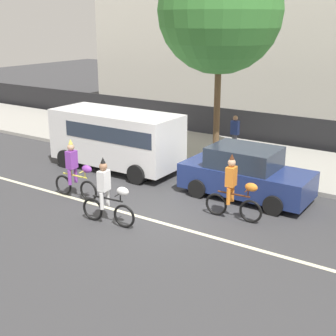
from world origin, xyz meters
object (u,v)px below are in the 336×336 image
object	(u,v)px
pedestrian_onlooker	(235,134)
parked_van_white	(118,136)
parade_cyclist_zebra	(108,196)
parked_car_navy	(246,174)
parade_cyclist_orange	(234,191)
parade_cyclist_purple	(75,173)

from	to	relation	value
pedestrian_onlooker	parked_van_white	bearing A→B (deg)	-129.37
parade_cyclist_zebra	parked_van_white	bearing A→B (deg)	126.32
parade_cyclist_zebra	parked_car_navy	distance (m)	4.58
parade_cyclist_orange	pedestrian_onlooker	world-z (taller)	parade_cyclist_orange
parked_car_navy	parade_cyclist_zebra	bearing A→B (deg)	-119.66
parade_cyclist_purple	parade_cyclist_zebra	world-z (taller)	same
parade_cyclist_zebra	pedestrian_onlooker	world-z (taller)	parade_cyclist_zebra
parade_cyclist_orange	parked_van_white	bearing A→B (deg)	162.21
parade_cyclist_orange	parked_car_navy	size ratio (longest dim) A/B	0.47
parade_cyclist_orange	parked_car_navy	world-z (taller)	parade_cyclist_orange
parade_cyclist_purple	parade_cyclist_orange	xyz separation A→B (m)	(4.88, 1.29, 0.00)
parade_cyclist_purple	parked_van_white	bearing A→B (deg)	104.97
parade_cyclist_purple	parade_cyclist_zebra	distance (m)	2.35
parade_cyclist_orange	parked_van_white	size ratio (longest dim) A/B	0.38
parked_van_white	pedestrian_onlooker	world-z (taller)	parked_van_white
parade_cyclist_purple	pedestrian_onlooker	world-z (taller)	parade_cyclist_purple
parked_car_navy	pedestrian_onlooker	size ratio (longest dim) A/B	2.53
parade_cyclist_purple	parked_car_navy	size ratio (longest dim) A/B	0.47
parade_cyclist_purple	parade_cyclist_orange	bearing A→B (deg)	14.75
parade_cyclist_zebra	parade_cyclist_orange	bearing A→B (deg)	39.26
parked_van_white	parked_car_navy	xyz separation A→B (m)	(5.25, -0.08, -0.50)
parade_cyclist_zebra	pedestrian_onlooker	distance (m)	7.76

